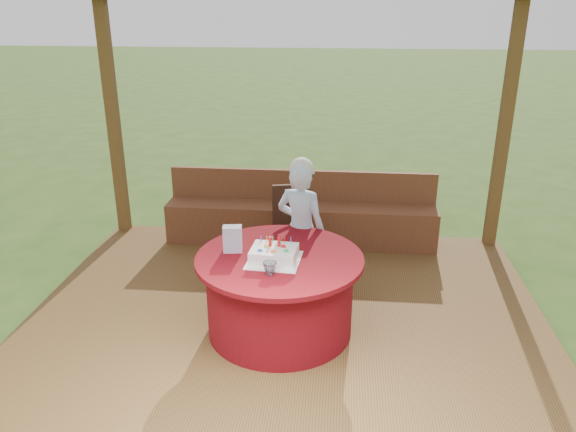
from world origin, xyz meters
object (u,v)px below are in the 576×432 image
object	(u,v)px
birthday_cake	(274,254)
chair	(292,224)
elderly_woman	(301,227)
table	(280,293)
gift_bag	(233,239)
drinking_glass	(270,268)
bench	(301,220)

from	to	relation	value
birthday_cake	chair	bearing A→B (deg)	88.99
chair	elderly_woman	size ratio (longest dim) A/B	0.64
table	elderly_woman	distance (m)	0.75
chair	gift_bag	xyz separation A→B (m)	(-0.38, -1.20, 0.33)
birthday_cake	drinking_glass	size ratio (longest dim) A/B	4.19
table	gift_bag	bearing A→B (deg)	170.03
elderly_woman	gift_bag	world-z (taller)	elderly_woman
bench	elderly_woman	xyz separation A→B (m)	(0.09, -1.17, 0.40)
chair	drinking_glass	xyz separation A→B (m)	(-0.03, -1.58, 0.27)
birthday_cake	table	bearing A→B (deg)	65.10
chair	elderly_woman	bearing A→B (deg)	-77.58
table	gift_bag	size ratio (longest dim) A/B	6.23
bench	elderly_woman	world-z (taller)	elderly_woman
table	birthday_cake	xyz separation A→B (m)	(-0.03, -0.07, 0.39)
bench	gift_bag	size ratio (longest dim) A/B	13.85
chair	birthday_cake	distance (m)	1.37
chair	drinking_glass	distance (m)	1.60
bench	table	distance (m)	1.84
chair	elderly_woman	world-z (taller)	elderly_woman
elderly_woman	birthday_cake	world-z (taller)	elderly_woman
chair	gift_bag	distance (m)	1.30
bench	drinking_glass	distance (m)	2.20
bench	gift_bag	world-z (taller)	gift_bag
gift_bag	table	bearing A→B (deg)	-18.75
birthday_cake	drinking_glass	world-z (taller)	birthday_cake
elderly_woman	birthday_cake	distance (m)	0.76
elderly_woman	gift_bag	xyz separation A→B (m)	(-0.51, -0.60, 0.12)
elderly_woman	birthday_cake	size ratio (longest dim) A/B	3.02
bench	drinking_glass	world-z (taller)	bench
table	elderly_woman	xyz separation A→B (m)	(0.12, 0.67, 0.32)
bench	table	bearing A→B (deg)	-90.98
bench	chair	distance (m)	0.60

